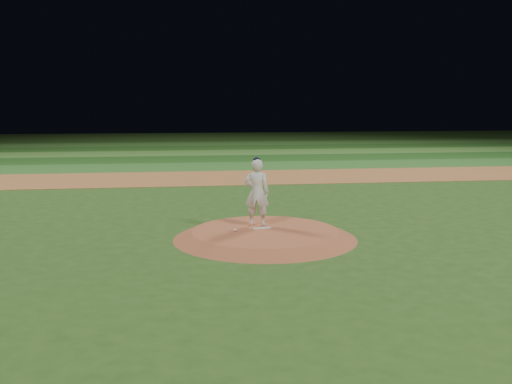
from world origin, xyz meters
name	(u,v)px	position (x,y,z in m)	size (l,w,h in m)	color
ground	(265,238)	(0.00, 0.00, 0.00)	(120.00, 120.00, 0.00)	#284E19
infield_dirt_band	(226,178)	(0.00, 14.00, 0.01)	(70.00, 6.00, 0.02)	#A26332
outfield_stripe_0	(219,166)	(0.00, 19.50, 0.01)	(70.00, 5.00, 0.02)	#2D6625
outfield_stripe_1	(214,159)	(0.00, 24.50, 0.01)	(70.00, 5.00, 0.02)	#1D4C18
outfield_stripe_2	(210,153)	(0.00, 29.50, 0.01)	(70.00, 5.00, 0.02)	#41792C
outfield_stripe_3	(206,148)	(0.00, 34.50, 0.01)	(70.00, 5.00, 0.02)	#204E19
outfield_stripe_4	(204,144)	(0.00, 39.50, 0.01)	(70.00, 5.00, 0.02)	#326524
outfield_stripe_5	(202,140)	(0.00, 44.50, 0.01)	(70.00, 5.00, 0.02)	#224917
pitchers_mound	(265,234)	(0.00, 0.00, 0.12)	(5.50, 5.50, 0.25)	#A05331
pitching_rubber	(262,228)	(-0.06, 0.25, 0.26)	(0.56, 0.14, 0.03)	white
rosin_bag	(235,230)	(-0.90, 0.01, 0.28)	(0.12, 0.12, 0.07)	silver
pitcher_on_mound	(257,192)	(-0.16, 0.68, 1.30)	(0.85, 0.65, 2.14)	white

